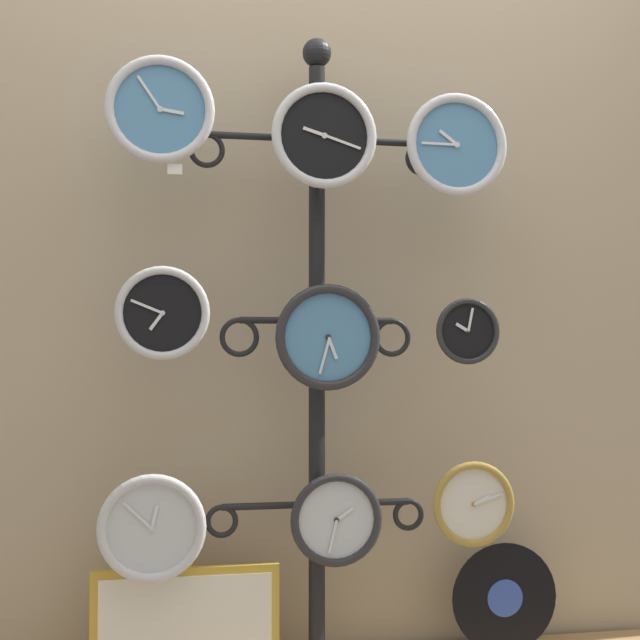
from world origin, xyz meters
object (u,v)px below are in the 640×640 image
Objects in this scene: clock_top_right at (456,145)px; clock_middle_left at (162,313)px; display_stand at (317,441)px; clock_middle_center at (328,337)px; clock_bottom_right at (473,504)px; clock_bottom_center at (336,520)px; picture_frame at (186,622)px; clock_bottom_left at (152,528)px; clock_middle_right at (467,331)px; vinyl_record at (505,598)px; clock_top_left at (160,110)px; clock_top_center at (325,136)px.

clock_top_right reaches higher than clock_middle_left.
display_stand is 0.32m from clock_middle_center.
clock_bottom_center is at bearing 178.02° from clock_bottom_right.
picture_frame is at bearing 28.27° from clock_middle_left.
clock_middle_left is 0.88× the size of clock_bottom_left.
display_stand reaches higher than clock_top_right.
clock_middle_right is 0.59× the size of vinyl_record.
clock_middle_left is 1.31m from vinyl_record.
display_stand reaches higher than clock_top_left.
clock_middle_left is at bearing 178.88° from clock_middle_right.
clock_middle_right reaches higher than clock_bottom_right.
display_stand is 0.54m from clock_middle_right.
clock_middle_center is at bearing -177.28° from clock_bottom_right.
clock_bottom_center is at bearing -0.19° from clock_middle_left.
display_stand is 7.27× the size of clock_middle_left.
clock_middle_left is 0.87× the size of clock_middle_center.
clock_top_right is 0.68m from clock_middle_center.
clock_bottom_left is (-0.02, -0.01, -0.58)m from clock_middle_left.
clock_middle_center is at bearing -11.17° from clock_top_center.
picture_frame is at bearing 169.26° from clock_top_center.
clock_top_center is 1.03× the size of clock_bottom_left.
clock_middle_right is at bearing -174.43° from clock_bottom_right.
clock_top_right is 0.93× the size of vinyl_record.
picture_frame is (-0.77, 0.05, -1.34)m from clock_top_right.
clock_middle_left is (0.01, 0.00, -0.56)m from clock_top_left.
clock_top_right reaches higher than clock_bottom_right.
clock_top_center is 1.16× the size of clock_middle_left.
clock_middle_left is at bearing 175.60° from clock_top_center.
clock_middle_right is at bearing -12.61° from display_stand.
vinyl_record is (0.56, 0.10, -1.33)m from clock_top_center.
display_stand is 6.18× the size of clock_top_right.
clock_bottom_right is (0.43, 0.02, -0.48)m from clock_middle_center.
clock_bottom_right is (0.89, -0.01, -1.10)m from clock_top_left.
clock_middle_center is (-0.38, -0.02, -0.56)m from clock_top_right.
clock_top_center is 1.17m from clock_bottom_left.
clock_middle_right is at bearing 2.35° from clock_top_center.
clock_top_center is at bearing -177.65° from clock_middle_right.
clock_middle_left is (-0.44, 0.03, -0.50)m from clock_top_center.
clock_middle_center is at bearing -3.87° from clock_top_left.
clock_middle_center is at bearing -169.89° from vinyl_record.
vinyl_record is (1.01, 0.07, -1.39)m from clock_top_left.
clock_middle_right is at bearing -2.28° from clock_bottom_center.
clock_top_center is 1.40m from picture_frame.
clock_top_left is 1.41m from picture_frame.
clock_top_center is 1.14× the size of clock_bottom_center.
clock_bottom_center is 0.51× the size of picture_frame.
clock_top_left is at bearing -169.67° from display_stand.
clock_top_right is 0.97m from clock_middle_left.
clock_top_left is 1.00× the size of clock_top_center.
clock_middle_left is (-0.44, -0.08, 0.36)m from display_stand.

